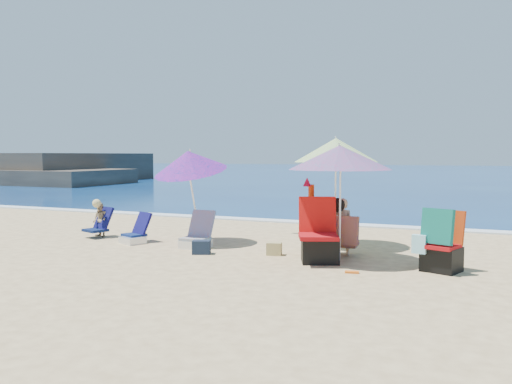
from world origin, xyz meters
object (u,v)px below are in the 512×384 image
at_px(chair_rainbow, 197,238).
at_px(person_left, 100,220).
at_px(person_center, 340,228).
at_px(furled_umbrella, 310,213).
at_px(camp_chair_right, 440,249).
at_px(chair_navy, 135,235).
at_px(camp_chair_left, 319,243).
at_px(umbrella_striped, 336,150).
at_px(umbrella_turquoise, 340,158).
at_px(umbrella_blue, 189,161).

bearing_deg(chair_rainbow, person_left, 172.86).
distance_m(person_center, person_left, 5.37).
bearing_deg(furled_umbrella, camp_chair_right, -11.12).
height_order(chair_navy, camp_chair_right, camp_chair_right).
distance_m(furled_umbrella, camp_chair_left, 0.73).
height_order(person_center, person_left, person_center).
relative_size(chair_rainbow, camp_chair_right, 0.71).
bearing_deg(chair_navy, person_center, 3.15).
height_order(furled_umbrella, chair_navy, furled_umbrella).
xyz_separation_m(chair_navy, camp_chair_left, (4.01, -0.44, 0.17)).
relative_size(furled_umbrella, camp_chair_right, 1.42).
distance_m(umbrella_striped, camp_chair_left, 2.26).
relative_size(chair_navy, person_center, 0.70).
distance_m(umbrella_striped, furled_umbrella, 1.60).
height_order(umbrella_turquoise, furled_umbrella, umbrella_turquoise).
bearing_deg(person_left, chair_navy, -15.73).
height_order(umbrella_striped, umbrella_blue, umbrella_striped).
xyz_separation_m(furled_umbrella, camp_chair_left, (0.31, -0.49, -0.44)).
bearing_deg(person_left, camp_chair_left, -8.45).
bearing_deg(umbrella_striped, person_center, -70.48).
height_order(umbrella_striped, furled_umbrella, umbrella_striped).
relative_size(umbrella_turquoise, person_center, 1.91).
relative_size(umbrella_turquoise, camp_chair_left, 1.82).
distance_m(umbrella_striped, chair_navy, 4.40).
xyz_separation_m(umbrella_striped, furled_umbrella, (-0.17, -1.14, -1.12)).
bearing_deg(chair_navy, furled_umbrella, 0.79).
distance_m(umbrella_blue, person_left, 2.57).
distance_m(furled_umbrella, camp_chair_right, 2.30).
bearing_deg(chair_rainbow, umbrella_striped, 26.03).
xyz_separation_m(umbrella_blue, camp_chair_right, (4.85, -0.75, -1.31)).
xyz_separation_m(umbrella_turquoise, person_center, (-0.07, 0.42, -1.25)).
distance_m(umbrella_blue, furled_umbrella, 2.80).
relative_size(furled_umbrella, chair_rainbow, 1.99).
distance_m(furled_umbrella, chair_rainbow, 2.34).
relative_size(umbrella_turquoise, umbrella_striped, 0.92).
height_order(umbrella_striped, camp_chair_right, umbrella_striped).
distance_m(umbrella_blue, person_center, 3.35).
height_order(umbrella_turquoise, person_left, umbrella_turquoise).
distance_m(furled_umbrella, person_center, 0.60).
bearing_deg(chair_navy, camp_chair_left, -6.28).
bearing_deg(furled_umbrella, person_center, 19.72).
relative_size(chair_navy, person_left, 0.87).
distance_m(chair_navy, camp_chair_right, 5.94).
height_order(umbrella_blue, furled_umbrella, umbrella_blue).
xyz_separation_m(chair_navy, person_left, (-1.16, 0.33, 0.22)).
xyz_separation_m(chair_navy, person_center, (4.21, 0.23, 0.34)).
distance_m(umbrella_blue, camp_chair_left, 3.33).
height_order(furled_umbrella, camp_chair_left, furled_umbrella).
bearing_deg(umbrella_turquoise, umbrella_blue, 170.24).
xyz_separation_m(chair_rainbow, camp_chair_right, (4.48, -0.39, 0.17)).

